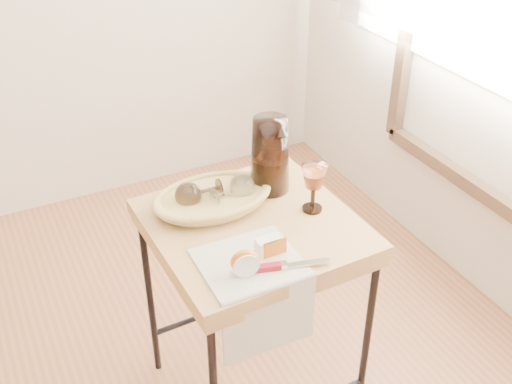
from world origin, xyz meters
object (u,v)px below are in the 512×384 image
pitcher (270,155)px  wine_goblet (313,188)px  tea_towel (250,262)px  apple_half (244,261)px  bread_basket (213,200)px  goblet_lying_b (230,191)px  goblet_lying_a (202,192)px  table_knife (287,265)px  side_table (253,314)px

pitcher → wine_goblet: 0.19m
tea_towel → apple_half: size_ratio=3.53×
bread_basket → goblet_lying_b: bearing=-21.8°
goblet_lying_a → bread_basket: bearing=153.9°
tea_towel → goblet_lying_b: size_ratio=2.07×
apple_half → table_knife: 0.12m
pitcher → table_knife: bearing=-99.6°
goblet_lying_a → goblet_lying_b: (0.08, -0.04, -0.00)m
tea_towel → wine_goblet: (0.29, 0.15, 0.08)m
side_table → pitcher: pitcher is taller
tea_towel → pitcher: size_ratio=0.95×
pitcher → apple_half: bearing=-114.9°
side_table → goblet_lying_b: goblet_lying_b is taller
pitcher → apple_half: 0.45m
bread_basket → table_knife: size_ratio=1.54×
pitcher → wine_goblet: pitcher is taller
bread_basket → apple_half: (-0.05, -0.34, 0.02)m
tea_towel → table_knife: 0.11m
goblet_lying_a → wine_goblet: bearing=150.8°
wine_goblet → table_knife: wine_goblet is taller
side_table → bread_basket: bearing=119.4°
side_table → pitcher: 0.55m
wine_goblet → apple_half: wine_goblet is taller
wine_goblet → pitcher: bearing=109.5°
goblet_lying_b → pitcher: 0.18m
tea_towel → pitcher: bearing=55.2°
apple_half → table_knife: bearing=-6.6°
goblet_lying_a → wine_goblet: wine_goblet is taller
goblet_lying_a → goblet_lying_b: size_ratio=1.02×
table_knife → wine_goblet: bearing=61.0°
side_table → goblet_lying_a: bearing=125.4°
tea_towel → goblet_lying_a: (-0.01, 0.32, 0.05)m
goblet_lying_b → goblet_lying_a: bearing=146.8°
goblet_lying_b → apple_half: goblet_lying_b is taller
side_table → table_knife: (-0.02, -0.24, 0.40)m
wine_goblet → table_knife: size_ratio=0.73×
tea_towel → goblet_lying_b: (0.07, 0.28, 0.05)m
wine_goblet → apple_half: (-0.32, -0.18, -0.04)m
bread_basket → pitcher: (0.21, 0.02, 0.10)m
tea_towel → wine_goblet: size_ratio=1.72×
bread_basket → goblet_lying_a: goblet_lying_a is taller
bread_basket → table_knife: bearing=-81.0°
side_table → goblet_lying_a: (-0.11, 0.15, 0.44)m
side_table → tea_towel: (-0.10, -0.17, 0.39)m
tea_towel → pitcher: pitcher is taller
tea_towel → goblet_lying_b: goblet_lying_b is taller
bread_basket → pitcher: 0.23m
wine_goblet → table_knife: (-0.21, -0.22, -0.07)m
pitcher → table_knife: (-0.15, -0.39, -0.11)m
tea_towel → goblet_lying_a: bearing=92.6°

